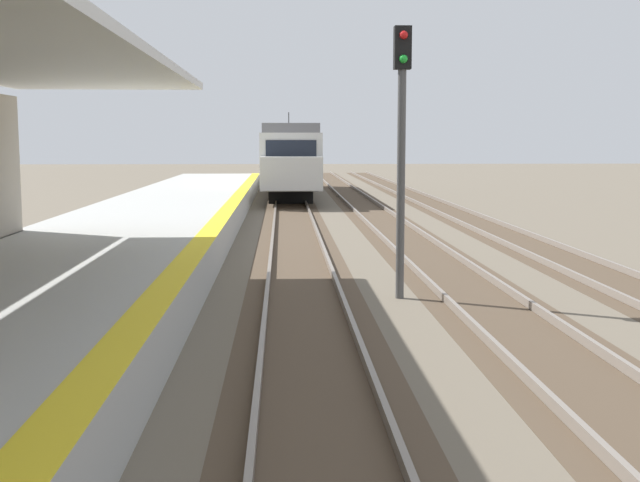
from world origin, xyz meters
The scene contains 6 objects.
station_platform centered at (-2.50, 16.00, 0.45)m, with size 5.00×80.00×0.91m.
track_pair_nearest_platform centered at (1.90, 20.00, 0.05)m, with size 2.34×120.00×0.16m.
track_pair_middle centered at (5.30, 20.00, 0.05)m, with size 2.34×120.00×0.16m.
track_pair_far_side centered at (8.70, 20.00, 0.05)m, with size 2.34×120.00×0.16m.
approaching_train centered at (1.90, 47.99, 2.18)m, with size 2.93×19.60×4.76m.
rail_signal_post centered at (3.77, 17.18, 3.19)m, with size 0.32×0.34×5.20m.
Camera 1 is at (1.49, 1.41, 3.06)m, focal length 46.32 mm.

